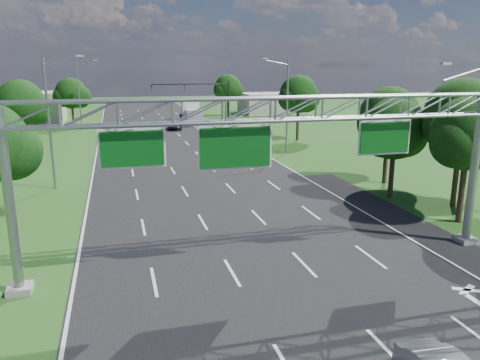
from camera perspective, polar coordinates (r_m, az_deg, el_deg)
name	(u,v)px	position (r m, az deg, el deg)	size (l,w,h in m)	color
ground	(200,180)	(39.74, -4.92, 0.05)	(220.00, 220.00, 0.00)	#285519
road	(200,180)	(39.74, -4.92, 0.05)	(18.00, 180.00, 0.02)	black
road_flare	(422,232)	(29.29, 21.29, -5.93)	(3.00, 30.00, 0.02)	black
sign_gantry	(274,123)	(21.36, 4.22, 6.98)	(23.50, 1.00, 9.56)	gray
traffic_signal	(207,93)	(74.51, -4.08, 10.51)	(12.21, 0.24, 7.00)	black
streetlight_l_near	(51,117)	(38.51, -22.01, 7.10)	(2.97, 0.22, 10.16)	gray
streetlight_l_far	(80,92)	(73.29, -18.89, 10.09)	(2.97, 0.22, 10.16)	gray
streetlight_r_mid	(286,102)	(51.42, 5.58, 9.47)	(2.97, 0.22, 10.16)	gray
tree_cluster_right	(440,127)	(34.89, 23.22, 5.95)	(9.91, 14.60, 8.68)	#2D2116
tree_verge_lb	(22,105)	(54.03, -25.09, 8.28)	(5.76, 4.80, 8.06)	#2D2116
tree_verge_lc	(72,95)	(78.45, -19.83, 9.77)	(5.76, 4.80, 7.62)	#2D2116
tree_verge_rd	(299,96)	(60.62, 7.19, 10.13)	(5.76, 4.80, 8.28)	#2D2116
tree_verge_re	(228,89)	(88.63, -1.45, 11.08)	(5.76, 4.80, 7.84)	#2D2116
building_left	(20,108)	(87.67, -25.26, 7.99)	(14.00, 10.00, 5.00)	#B0A593
building_right	(272,103)	(95.39, 3.88, 9.32)	(12.00, 9.00, 4.00)	#B0A593
car_queue_a	(132,130)	(67.43, -13.08, 5.97)	(1.76, 4.32, 1.25)	silver
car_queue_b	(175,125)	(71.48, -7.98, 6.60)	(2.01, 4.36, 1.21)	black
car_queue_c	(125,137)	(59.47, -13.80, 5.11)	(1.95, 4.86, 1.65)	black
box_truck	(191,112)	(80.20, -6.00, 8.23)	(3.42, 9.67, 3.57)	white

